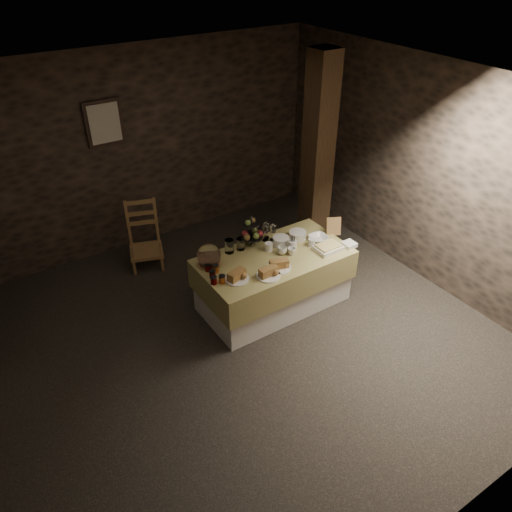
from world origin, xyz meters
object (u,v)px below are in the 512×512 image
chair (143,238)px  buffet_table (274,277)px  timber_column (317,158)px  fruit_stand (252,233)px

chair → buffet_table: bearing=-41.2°
buffet_table → chair: size_ratio=2.48×
timber_column → buffet_table: bearing=-147.6°
chair → fruit_stand: (0.84, -1.26, 0.43)m
timber_column → fruit_stand: (-1.23, -0.39, -0.48)m
buffet_table → fruit_stand: 0.55m
buffet_table → fruit_stand: bearing=102.4°
chair → timber_column: 2.42m
buffet_table → timber_column: (1.15, 0.73, 0.91)m
buffet_table → timber_column: 1.64m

